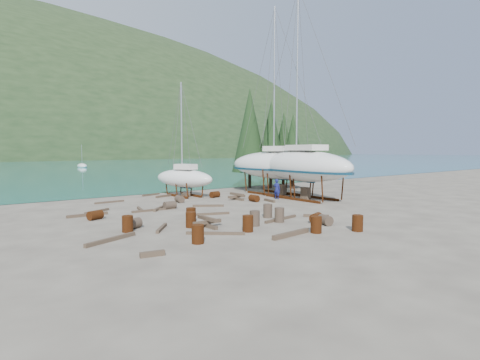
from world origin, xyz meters
TOP-DOWN VIEW (x-y plane):
  - ground at (0.00, 0.00)m, footprint 600.00×600.00m
  - far_house_right at (30.00, 190.00)m, footprint 6.60×5.60m
  - cypress_near_right at (12.50, 12.00)m, footprint 3.60×3.60m
  - cypress_mid_right at (14.00, 10.00)m, footprint 3.06×3.06m
  - cypress_back_left at (11.00, 14.00)m, footprint 4.14×4.14m
  - cypress_far_right at (15.50, 13.00)m, footprint 3.24×3.24m
  - moored_boat_mid at (10.00, 80.00)m, footprint 2.00×5.00m
  - large_sailboat_near at (8.17, 3.29)m, footprint 4.69×12.10m
  - large_sailboat_far at (8.53, 6.67)m, footprint 5.06×11.78m
  - small_sailboat_shore at (0.68, 11.17)m, footprint 4.06×6.98m
  - worker at (6.27, 4.41)m, footprint 0.53×0.72m
  - drum_0 at (-7.69, -4.96)m, footprint 0.58×0.58m
  - drum_1 at (0.46, -5.78)m, footprint 0.83×1.02m
  - drum_2 at (-9.62, 4.14)m, footprint 1.03×0.86m
  - drum_3 at (-1.61, -6.87)m, footprint 0.58×0.58m
  - drum_4 at (2.49, 8.69)m, footprint 0.97×0.73m
  - drum_5 at (-1.05, -3.52)m, footprint 0.58×0.58m
  - drum_6 at (3.58, 4.37)m, footprint 0.61×0.90m
  - drum_7 at (0.47, -7.96)m, footprint 0.58×0.58m
  - drum_8 at (-9.34, -0.55)m, footprint 0.58×0.58m
  - drum_9 at (-3.93, 5.13)m, footprint 0.91×0.62m
  - drum_10 at (-6.08, -1.58)m, footprint 0.58×0.58m
  - drum_11 at (-1.65, 7.81)m, footprint 0.68×0.94m
  - drum_12 at (0.59, -5.00)m, footprint 1.03×0.86m
  - drum_13 at (-4.25, -4.43)m, footprint 0.58×0.58m
  - drum_14 at (-5.30, -0.27)m, footprint 0.58×0.58m
  - drum_15 at (-8.80, 0.08)m, footprint 1.03×0.85m
  - drum_16 at (-2.97, -3.47)m, footprint 0.58×0.58m
  - drum_17 at (-0.57, -1.94)m, footprint 0.58×0.58m
  - timber_0 at (-6.35, 11.16)m, footprint 2.48×0.34m
  - timber_1 at (4.61, 3.56)m, footprint 0.51×1.59m
  - timber_2 at (-9.64, 5.71)m, footprint 2.61×0.19m
  - timber_3 at (-6.03, -3.96)m, footprint 2.40×2.11m
  - timber_4 at (-5.92, 5.92)m, footprint 0.59×1.75m
  - timber_5 at (-0.53, -3.13)m, footprint 3.06×0.66m
  - timber_6 at (-1.05, 11.95)m, footprint 1.83×0.77m
  - timber_7 at (2.02, -3.76)m, footprint 1.25×1.32m
  - timber_8 at (-4.60, 5.42)m, footprint 1.76×1.76m
  - timber_9 at (-1.44, 13.85)m, footprint 2.09×0.84m
  - timber_10 at (-1.07, 4.33)m, footprint 2.08×1.49m
  - timber_11 at (-2.91, 1.12)m, footprint 2.40×1.02m
  - timber_12 at (-7.65, -1.10)m, footprint 1.45×1.78m
  - timber_13 at (-10.29, -5.66)m, footprint 1.04×0.41m
  - timber_14 at (-10.75, -2.05)m, footprint 2.80×1.28m
  - timber_15 at (-5.24, 5.06)m, footprint 3.27×0.22m
  - timber_16 at (-3.18, -6.58)m, footprint 2.69×0.48m
  - timber_17 at (-8.66, 6.89)m, footprint 2.01×1.22m
  - timber_pile_fore at (-5.34, -2.15)m, footprint 1.80×1.80m
  - timber_pile_aft at (3.10, 6.17)m, footprint 1.80×1.80m

SIDE VIEW (x-z plane):
  - ground at x=0.00m, z-range 0.00..0.00m
  - timber_0 at x=-6.35m, z-range 0.00..0.14m
  - timber_15 at x=-5.24m, z-range 0.00..0.15m
  - timber_3 at x=-6.03m, z-range 0.00..0.15m
  - timber_9 at x=-1.44m, z-range 0.00..0.15m
  - timber_11 at x=-2.91m, z-range 0.00..0.15m
  - timber_5 at x=-0.53m, z-range 0.00..0.16m
  - timber_17 at x=-8.66m, z-range 0.00..0.16m
  - timber_10 at x=-1.07m, z-range 0.00..0.16m
  - timber_12 at x=-7.65m, z-range 0.00..0.17m
  - timber_4 at x=-5.92m, z-range 0.00..0.17m
  - timber_7 at x=2.02m, z-range 0.00..0.17m
  - timber_14 at x=-10.75m, z-range 0.00..0.18m
  - timber_2 at x=-9.64m, z-range 0.00..0.19m
  - timber_8 at x=-4.60m, z-range 0.00..0.19m
  - timber_6 at x=-1.05m, z-range 0.00..0.19m
  - timber_1 at x=4.61m, z-range 0.00..0.19m
  - timber_13 at x=-10.29m, z-range 0.00..0.22m
  - timber_16 at x=-3.18m, z-range 0.00..0.23m
  - drum_1 at x=0.46m, z-range 0.00..0.58m
  - drum_2 at x=-9.62m, z-range 0.00..0.58m
  - drum_4 at x=2.49m, z-range 0.00..0.58m
  - drum_6 at x=3.58m, z-range 0.00..0.58m
  - drum_9 at x=-3.93m, z-range 0.00..0.58m
  - drum_11 at x=-1.65m, z-range 0.00..0.58m
  - drum_12 at x=0.59m, z-range 0.00..0.58m
  - drum_15 at x=-8.80m, z-range 0.00..0.58m
  - timber_pile_fore at x=-5.34m, z-range 0.00..0.60m
  - timber_pile_aft at x=3.10m, z-range 0.00..0.60m
  - moored_boat_mid at x=10.00m, z-range -2.64..3.41m
  - drum_0 at x=-7.69m, z-range 0.00..0.88m
  - drum_3 at x=-1.61m, z-range 0.00..0.88m
  - drum_5 at x=-1.05m, z-range 0.00..0.88m
  - drum_7 at x=0.47m, z-range 0.00..0.88m
  - drum_8 at x=-9.34m, z-range 0.00..0.88m
  - drum_10 at x=-6.08m, z-range 0.00..0.88m
  - drum_13 at x=-4.25m, z-range 0.00..0.88m
  - drum_14 at x=-5.30m, z-range 0.00..0.88m
  - drum_16 at x=-2.97m, z-range 0.00..0.88m
  - drum_17 at x=-0.57m, z-range 0.00..0.88m
  - worker at x=6.27m, z-range 0.00..1.80m
  - small_sailboat_shore at x=0.68m, z-range -3.57..7.09m
  - far_house_right at x=30.00m, z-range 0.12..5.72m
  - large_sailboat_far at x=8.53m, z-range -6.07..11.96m
  - large_sailboat_near at x=8.17m, z-range -6.30..12.29m
  - cypress_mid_right at x=14.00m, z-range 0.67..9.17m
  - cypress_far_right at x=15.50m, z-range 0.71..9.71m
  - cypress_near_right at x=12.50m, z-range 0.79..10.79m
  - cypress_back_left at x=11.00m, z-range 0.91..12.41m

